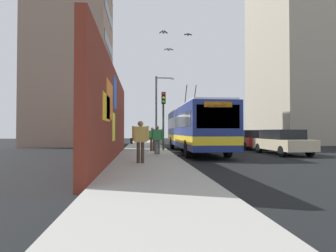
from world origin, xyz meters
The scene contains 16 objects.
ground_plane centered at (0.00, 0.00, 0.00)m, with size 80.00×80.00×0.00m, color black.
sidewalk_slab centered at (0.00, 1.60, 0.07)m, with size 48.00×3.20×0.15m, color #9E9B93.
graffiti_wall centered at (-3.98, 3.35, 2.26)m, with size 14.07×0.32×4.50m.
building_far_left centered at (11.65, 9.20, 10.45)m, with size 8.16×7.63×20.90m.
building_far_right centered at (13.20, -17.00, 10.78)m, with size 11.29×8.48×21.56m.
city_bus centered at (0.94, -1.80, 1.76)m, with size 11.51×2.57×4.93m.
parked_car_champagne centered at (-1.28, -7.00, 0.84)m, with size 4.57×1.93×1.58m.
parked_car_red centered at (4.12, -7.00, 0.83)m, with size 4.63×1.83×1.58m.
parked_car_black centered at (9.92, -7.00, 0.83)m, with size 4.05×1.83×1.58m.
pedestrian_at_curb centered at (-1.88, 1.00, 1.12)m, with size 0.22×0.74×1.65m.
pedestrian_midblock centered at (0.68, 1.15, 1.08)m, with size 0.22×0.65×1.59m.
pedestrian_near_wall centered at (-6.23, 1.96, 1.19)m, with size 0.24×0.77×1.76m.
traffic_light centered at (1.34, 0.35, 2.93)m, with size 0.49×0.28×4.12m.
street_lamp centered at (8.33, 0.25, 3.99)m, with size 0.44×1.83×6.68m.
flying_pigeons centered at (-2.19, -0.51, 8.37)m, with size 6.52×2.85×3.64m.
curbside_puddle centered at (-1.44, -0.60, 0.00)m, with size 1.34×1.34×0.00m, color black.
Camera 1 is at (-17.37, 1.94, 1.47)m, focal length 28.47 mm.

